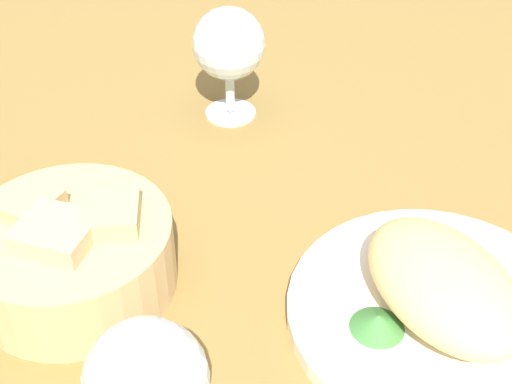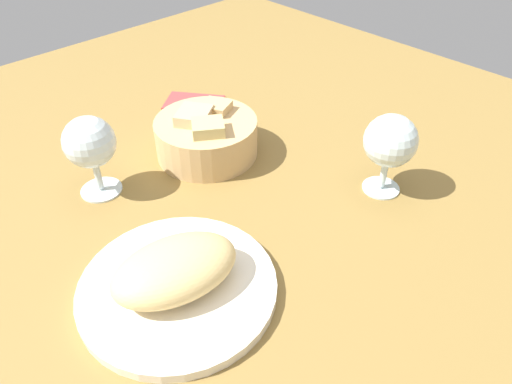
% 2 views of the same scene
% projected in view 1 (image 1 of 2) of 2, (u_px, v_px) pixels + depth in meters
% --- Properties ---
extents(ground_plane, '(1.40, 1.40, 0.02)m').
position_uv_depth(ground_plane, '(225.00, 269.00, 0.62)').
color(ground_plane, olive).
extents(plate, '(0.24, 0.24, 0.01)m').
position_uv_depth(plate, '(437.00, 313.00, 0.56)').
color(plate, white).
rests_on(plate, ground_plane).
extents(omelette, '(0.17, 0.13, 0.05)m').
position_uv_depth(omelette, '(444.00, 284.00, 0.54)').
color(omelette, '#E5C37B').
rests_on(omelette, plate).
extents(lettuce_garnish, '(0.04, 0.04, 0.01)m').
position_uv_depth(lettuce_garnish, '(378.00, 322.00, 0.53)').
color(lettuce_garnish, '#3D7B38').
rests_on(lettuce_garnish, plate).
extents(bread_basket, '(0.17, 0.17, 0.08)m').
position_uv_depth(bread_basket, '(72.00, 253.00, 0.57)').
color(bread_basket, tan).
rests_on(bread_basket, ground_plane).
extents(wine_glass_near, '(0.08, 0.08, 0.13)m').
position_uv_depth(wine_glass_near, '(229.00, 47.00, 0.74)').
color(wine_glass_near, silver).
rests_on(wine_glass_near, ground_plane).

